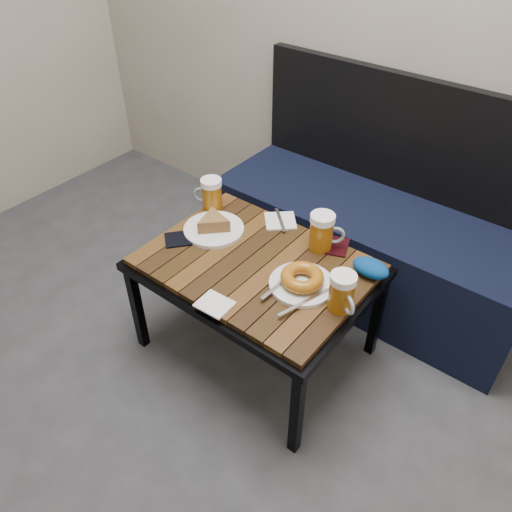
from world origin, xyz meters
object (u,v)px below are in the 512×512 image
Objects in this scene: plate_pie at (214,226)px; plate_bagel at (302,280)px; bench at (370,239)px; passport_burgundy at (337,246)px; beer_mug_right at (342,292)px; passport_navy at (182,239)px; beer_mug_left at (211,194)px; beer_mug_centre at (322,232)px; knit_pouch at (371,268)px; cafe_table at (256,271)px.

plate_bagel is at bearing -6.52° from plate_pie.
passport_burgundy is (0.03, -0.38, 0.20)m from bench.
passport_navy is (-0.67, -0.06, -0.07)m from beer_mug_right.
bench is 10.09× the size of beer_mug_left.
beer_mug_centre is 0.23m from knit_pouch.
passport_navy is at bearing 83.75° from beer_mug_left.
plate_bagel is (0.57, -0.17, -0.04)m from beer_mug_left.
beer_mug_right reaches higher than plate_pie.
cafe_table is 0.22m from plate_bagel.
plate_pie is at bearing -166.24° from knit_pouch.
cafe_table is at bearing 52.23° from passport_navy.
plate_pie is at bearing -124.78° from bench.
beer_mug_left is 0.59m from plate_bagel.
beer_mug_right reaches higher than knit_pouch.
passport_burgundy reaches higher than cafe_table.
beer_mug_right is 1.02× the size of knit_pouch.
plate_pie is 0.81× the size of plate_bagel.
knit_pouch is at bearing -40.67° from beer_mug_centre.
plate_bagel is 0.25m from knit_pouch.
beer_mug_centre reaches higher than beer_mug_left.
cafe_table is 6.05× the size of beer_mug_right.
beer_mug_left is 0.25m from passport_navy.
beer_mug_right is 0.33m from passport_burgundy.
cafe_table is at bearing 178.70° from plate_bagel.
knit_pouch is at bearing 61.30° from passport_navy.
plate_pie is at bearing 169.28° from cafe_table.
plate_pie is (-0.61, 0.06, -0.04)m from beer_mug_right.
beer_mug_right is at bearing -3.24° from plate_bagel.
beer_mug_left reaches higher than plate_bagel.
beer_mug_centre is 1.26× the size of passport_burgundy.
knit_pouch is (0.36, 0.20, 0.07)m from cafe_table.
cafe_table is 0.29m from beer_mug_centre.
cafe_table is 6.31× the size of passport_navy.
bench is 0.73m from beer_mug_right.
passport_burgundy is (0.43, 0.21, -0.02)m from plate_pie.
bench is 10.52× the size of passport_navy.
passport_burgundy is at bearing 154.79° from beer_mug_right.
cafe_table is 6.06× the size of beer_mug_left.
plate_pie is 1.75× the size of knit_pouch.
beer_mug_right is at bearing 147.01° from beer_mug_left.
plate_pie is 0.46m from plate_bagel.
bench is at bearing 96.04° from passport_navy.
bench is 0.75m from beer_mug_left.
plate_bagel is 0.27m from passport_burgundy.
beer_mug_centre is at bearing 57.42° from cafe_table.
beer_mug_right is 0.17m from plate_bagel.
beer_mug_left is 0.94× the size of beer_mug_centre.
plate_bagel reaches higher than passport_burgundy.
plate_bagel is 2.50× the size of passport_burgundy.
plate_bagel is at bearing -86.06° from bench.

